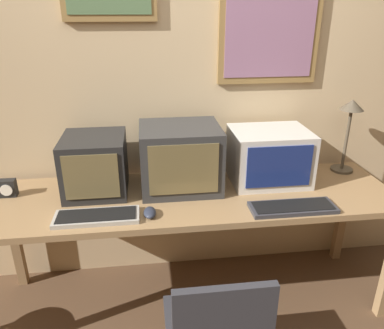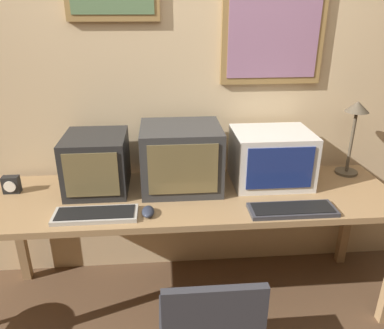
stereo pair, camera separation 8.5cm
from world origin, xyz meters
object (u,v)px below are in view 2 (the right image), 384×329
(desk_clock, at_px, (11,185))
(desk_lamp, at_px, (355,122))
(monitor_center, at_px, (181,157))
(monitor_right, at_px, (271,157))
(keyboard_main, at_px, (96,214))
(keyboard_side, at_px, (292,210))
(mouse_near_keyboard, at_px, (148,212))
(monitor_left, at_px, (97,163))

(desk_clock, height_order, desk_lamp, desk_lamp)
(monitor_center, xyz_separation_m, monitor_right, (0.54, 0.02, -0.03))
(keyboard_main, height_order, keyboard_side, same)
(mouse_near_keyboard, height_order, desk_clock, desk_clock)
(monitor_center, distance_m, mouse_near_keyboard, 0.41)
(monitor_center, distance_m, desk_clock, 0.99)
(monitor_right, relative_size, desk_lamp, 0.97)
(monitor_center, distance_m, monitor_right, 0.54)
(keyboard_side, xyz_separation_m, desk_lamp, (0.51, 0.46, 0.33))
(monitor_center, height_order, keyboard_side, monitor_center)
(monitor_right, xyz_separation_m, keyboard_main, (-1.00, -0.34, -0.15))
(monitor_center, relative_size, mouse_near_keyboard, 4.08)
(keyboard_side, bearing_deg, keyboard_main, 178.03)
(mouse_near_keyboard, bearing_deg, keyboard_main, 179.12)
(keyboard_main, height_order, desk_clock, desk_clock)
(keyboard_main, bearing_deg, monitor_left, 94.86)
(monitor_left, xyz_separation_m, keyboard_main, (0.03, -0.33, -0.15))
(monitor_right, relative_size, keyboard_main, 1.07)
(monitor_left, xyz_separation_m, desk_clock, (-0.50, -0.01, -0.11))
(monitor_right, height_order, desk_lamp, desk_lamp)
(monitor_right, distance_m, desk_lamp, 0.57)
(keyboard_main, xyz_separation_m, desk_lamp, (1.54, 0.42, 0.33))
(monitor_center, xyz_separation_m, desk_lamp, (1.08, 0.10, 0.16))
(keyboard_side, xyz_separation_m, mouse_near_keyboard, (-0.76, 0.03, 0.01))
(monitor_center, bearing_deg, desk_lamp, 5.34)
(mouse_near_keyboard, bearing_deg, monitor_right, 24.89)
(monitor_center, xyz_separation_m, mouse_near_keyboard, (-0.19, -0.32, -0.17))
(desk_lamp, bearing_deg, monitor_center, -174.66)
(monitor_right, bearing_deg, desk_lamp, 8.98)
(monitor_right, bearing_deg, monitor_left, -179.62)
(keyboard_main, distance_m, keyboard_side, 1.03)
(monitor_left, relative_size, keyboard_main, 0.89)
(desk_clock, bearing_deg, monitor_left, 1.50)
(monitor_right, xyz_separation_m, mouse_near_keyboard, (-0.74, -0.34, -0.14))
(monitor_right, bearing_deg, keyboard_side, -86.71)
(mouse_near_keyboard, bearing_deg, monitor_center, 59.47)
(keyboard_main, bearing_deg, monitor_right, 18.54)
(monitor_right, height_order, keyboard_main, monitor_right)
(keyboard_side, bearing_deg, monitor_center, 147.80)
(keyboard_main, bearing_deg, desk_lamp, 15.31)
(keyboard_side, relative_size, mouse_near_keyboard, 4.08)
(keyboard_main, xyz_separation_m, desk_clock, (-0.52, 0.32, 0.04))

